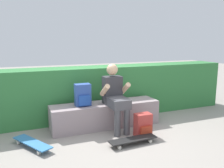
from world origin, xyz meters
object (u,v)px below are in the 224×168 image
object	(u,v)px
person_skater	(115,95)
bench_main	(106,115)
skateboard_near_person	(133,140)
backpack_on_ground	(143,125)
backpack_on_bench	(83,95)
skateboard_beside_bench	(32,143)

from	to	relation	value
person_skater	bench_main	bearing A→B (deg)	116.44
person_skater	skateboard_near_person	bearing A→B (deg)	-88.83
bench_main	backpack_on_ground	bearing A→B (deg)	-58.15
backpack_on_bench	backpack_on_ground	size ratio (longest dim) A/B	1.00
skateboard_near_person	skateboard_beside_bench	world-z (taller)	same
skateboard_beside_bench	backpack_on_bench	bearing A→B (deg)	25.04
skateboard_near_person	backpack_on_bench	world-z (taller)	backpack_on_bench
skateboard_near_person	person_skater	bearing A→B (deg)	91.17
backpack_on_ground	backpack_on_bench	bearing A→B (deg)	141.83
bench_main	skateboard_beside_bench	world-z (taller)	bench_main
skateboard_beside_bench	bench_main	bearing A→B (deg)	17.97
person_skater	backpack_on_bench	distance (m)	0.59
backpack_on_bench	skateboard_near_person	bearing A→B (deg)	-58.27
person_skater	skateboard_near_person	xyz separation A→B (m)	(0.01, -0.70, -0.58)
bench_main	person_skater	world-z (taller)	person_skater
skateboard_near_person	backpack_on_bench	bearing A→B (deg)	121.73
person_skater	backpack_on_ground	xyz separation A→B (m)	(0.32, -0.48, -0.46)
backpack_on_bench	bench_main	bearing A→B (deg)	1.22
skateboard_beside_bench	backpack_on_bench	world-z (taller)	backpack_on_bench
bench_main	skateboard_near_person	size ratio (longest dim) A/B	2.58
bench_main	backpack_on_bench	bearing A→B (deg)	-178.78
skateboard_near_person	backpack_on_ground	size ratio (longest dim) A/B	2.02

